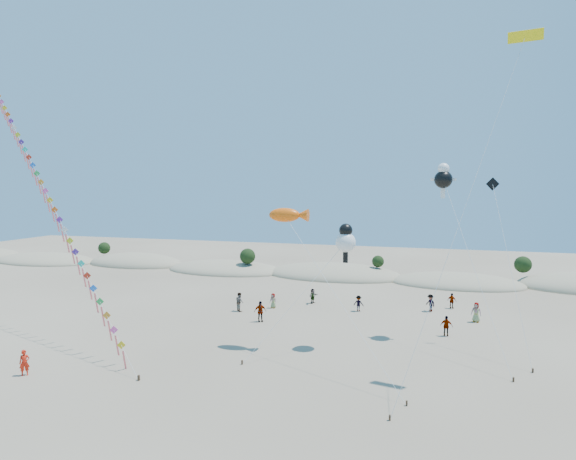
{
  "coord_description": "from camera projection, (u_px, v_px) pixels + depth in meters",
  "views": [
    {
      "loc": [
        12.71,
        -19.36,
        12.2
      ],
      "look_at": [
        2.75,
        14.0,
        9.09
      ],
      "focal_mm": 30.0,
      "sensor_mm": 36.0,
      "label": 1
    }
  ],
  "objects": [
    {
      "name": "ground",
      "position": [
        151.0,
        441.0,
        23.18
      ],
      "size": [
        160.0,
        160.0,
        0.0
      ],
      "primitive_type": "plane",
      "color": "#7B6B55",
      "rests_on": "ground"
    },
    {
      "name": "flyer_foreground",
      "position": [
        24.0,
        363.0,
        31.16
      ],
      "size": [
        0.72,
        0.72,
        1.69
      ],
      "primitive_type": "imported",
      "rotation": [
        0.0,
        0.0,
        0.76
      ],
      "color": "red",
      "rests_on": "ground"
    },
    {
      "name": "cartoon_kite_low",
      "position": [
        346.0,
        240.0,
        36.25
      ],
      "size": [
        6.92,
        6.65,
        9.48
      ],
      "color": "#3F2D1E",
      "rests_on": "ground"
    },
    {
      "name": "beachgoers",
      "position": [
        353.0,
        305.0,
        46.32
      ],
      "size": [
        23.11,
        10.9,
        1.91
      ],
      "color": "slate",
      "rests_on": "ground"
    },
    {
      "name": "cartoon_kite_high",
      "position": [
        443.0,
        178.0,
        38.71
      ],
      "size": [
        5.41,
        9.62,
        14.14
      ],
      "color": "#3F2D1E",
      "rests_on": "ground"
    },
    {
      "name": "fish_kite",
      "position": [
        289.0,
        215.0,
        36.4
      ],
      "size": [
        10.93,
        8.74,
        10.64
      ],
      "color": "#3F2D1E",
      "rests_on": "ground"
    },
    {
      "name": "dune_ridge",
      "position": [
        341.0,
        275.0,
        65.95
      ],
      "size": [
        145.3,
        11.49,
        5.57
      ],
      "color": "tan",
      "rests_on": "ground"
    },
    {
      "name": "dark_kite",
      "position": [
        502.0,
        226.0,
        36.04
      ],
      "size": [
        2.7,
        6.88,
        12.98
      ],
      "color": "#3F2D1E",
      "rests_on": "ground"
    },
    {
      "name": "parafoil_kite",
      "position": [
        522.0,
        46.0,
        29.36
      ],
      "size": [
        8.16,
        9.08,
        21.81
      ],
      "color": "#3F2D1E",
      "rests_on": "ground"
    },
    {
      "name": "kite_train",
      "position": [
        46.0,
        194.0,
        41.92
      ],
      "size": [
        28.32,
        16.68,
        22.8
      ],
      "color": "#3F2D1E",
      "rests_on": "ground"
    }
  ]
}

